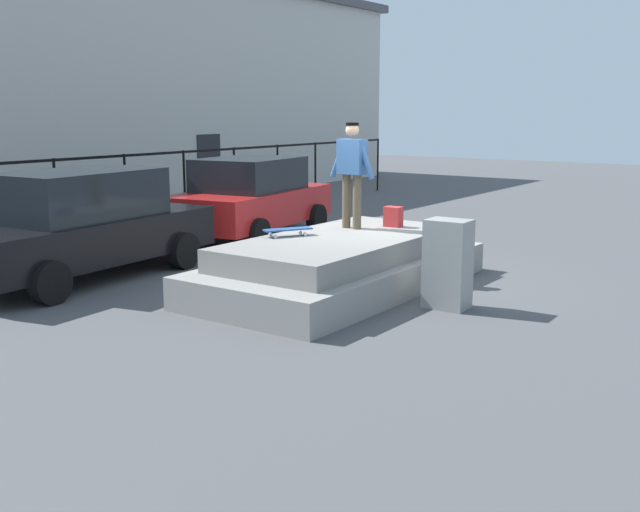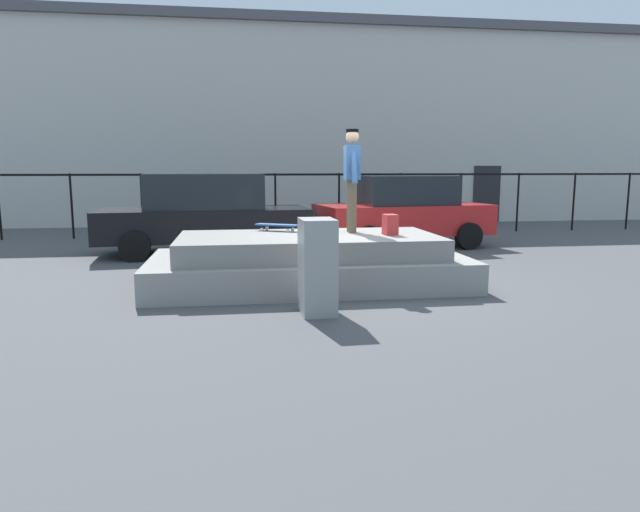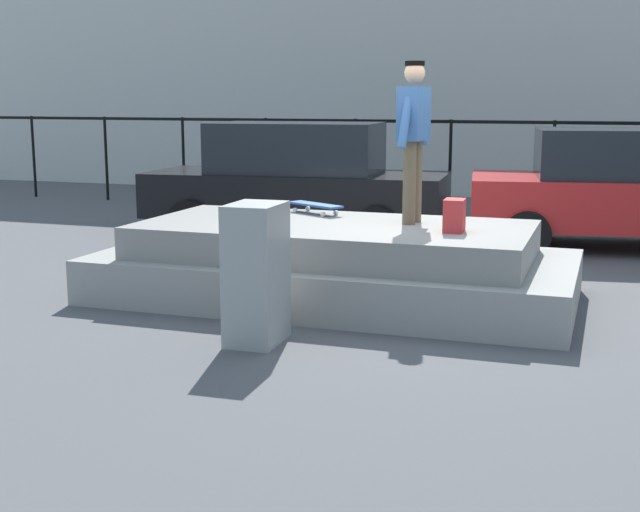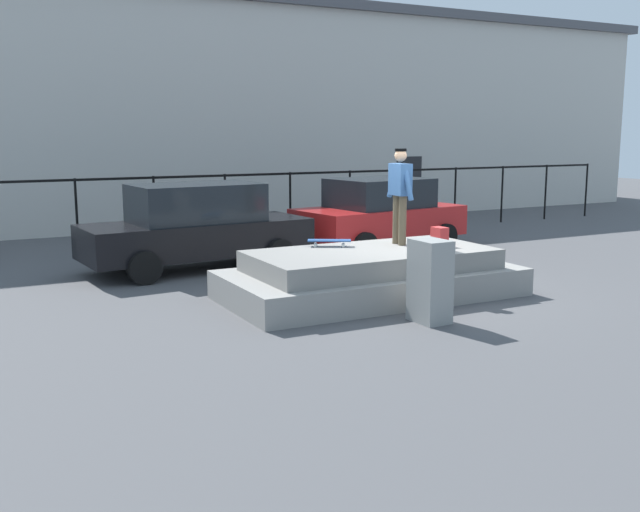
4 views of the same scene
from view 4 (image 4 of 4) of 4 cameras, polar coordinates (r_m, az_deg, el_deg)
ground_plane at (r=13.43m, az=6.91°, el=-2.66°), size 60.00×60.00×0.00m
concrete_ledge at (r=12.78m, az=4.02°, el=-1.53°), size 5.12×2.51×0.82m
skateboarder at (r=13.27m, az=6.25°, el=5.22°), size 0.28×0.90×1.73m
skateboard at (r=13.05m, az=0.73°, el=1.19°), size 0.77×0.55×0.12m
backpack at (r=13.29m, az=9.29°, el=1.51°), size 0.21×0.29×0.34m
car_black_sedan_near at (r=15.40m, az=-9.59°, el=2.27°), size 4.80×2.32×1.79m
car_red_sedan_mid at (r=17.84m, az=4.64°, el=3.31°), size 4.34×2.63×1.73m
utility_box at (r=11.14m, az=8.56°, el=-1.95°), size 0.46×0.61×1.26m
fence_row at (r=19.34m, az=-4.82°, el=4.82°), size 24.06×0.06×1.77m
warehouse_building at (r=25.63m, az=-10.88°, el=10.92°), size 34.91×7.77×6.92m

